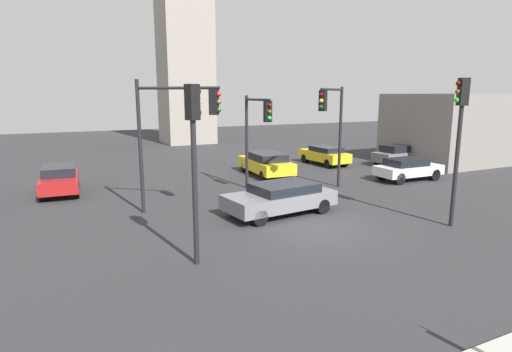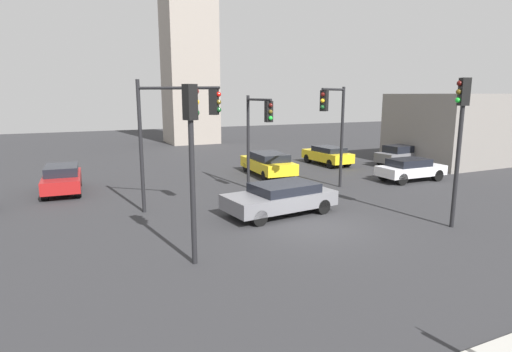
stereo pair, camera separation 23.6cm
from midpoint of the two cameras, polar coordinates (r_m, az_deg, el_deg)
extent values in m
plane|color=#2D2D30|center=(16.35, 7.68, -6.91)|extent=(99.17, 99.17, 0.00)
cylinder|color=black|center=(22.43, -1.59, 4.61)|extent=(0.16, 0.16, 4.99)
cylinder|color=black|center=(21.04, -0.10, 10.43)|extent=(0.15, 2.74, 0.12)
cube|color=black|center=(20.05, 1.28, 8.82)|extent=(0.32, 0.32, 1.00)
sphere|color=#4C0F0C|center=(19.86, 1.54, 9.66)|extent=(0.20, 0.20, 0.20)
sphere|color=#594714|center=(19.87, 1.54, 8.80)|extent=(0.20, 0.20, 0.20)
sphere|color=green|center=(19.89, 1.53, 7.93)|extent=(0.20, 0.20, 0.20)
cylinder|color=black|center=(12.22, -8.98, -0.21)|extent=(0.16, 0.16, 5.32)
cube|color=black|center=(11.99, -9.29, 9.95)|extent=(0.41, 0.41, 1.00)
sphere|color=#4C0F0C|center=(12.11, -8.57, 11.41)|extent=(0.20, 0.20, 0.20)
sphere|color=yellow|center=(12.11, -8.52, 9.99)|extent=(0.20, 0.20, 0.20)
sphere|color=#14471E|center=(12.12, -8.48, 8.57)|extent=(0.20, 0.20, 0.20)
cylinder|color=black|center=(18.24, -15.94, 3.73)|extent=(0.16, 0.16, 5.65)
cylinder|color=black|center=(17.31, -11.12, 11.76)|extent=(2.83, 2.33, 0.12)
cube|color=black|center=(16.75, -6.21, 10.04)|extent=(0.45, 0.45, 1.00)
sphere|color=red|center=(16.68, -5.57, 11.08)|extent=(0.20, 0.20, 0.20)
sphere|color=#594714|center=(16.68, -5.55, 10.05)|extent=(0.20, 0.20, 0.20)
sphere|color=#14471E|center=(16.69, -5.53, 9.02)|extent=(0.20, 0.20, 0.20)
cylinder|color=black|center=(23.14, 11.16, 5.16)|extent=(0.16, 0.16, 5.44)
cylinder|color=black|center=(21.73, 10.08, 11.61)|extent=(2.41, 1.58, 0.12)
cube|color=black|center=(20.68, 8.83, 10.16)|extent=(0.44, 0.44, 1.00)
sphere|color=#4C0F0C|center=(20.49, 8.64, 11.00)|extent=(0.20, 0.20, 0.20)
sphere|color=yellow|center=(20.50, 8.61, 10.16)|extent=(0.20, 0.20, 0.20)
sphere|color=#14471E|center=(20.50, 8.59, 9.32)|extent=(0.20, 0.20, 0.20)
cylinder|color=black|center=(17.35, 25.52, 2.69)|extent=(0.16, 0.16, 5.63)
cube|color=black|center=(17.21, 26.17, 10.32)|extent=(0.41, 0.41, 1.00)
sphere|color=#4C0F0C|center=(17.11, 25.67, 11.37)|extent=(0.20, 0.20, 0.20)
sphere|color=#594714|center=(17.11, 25.58, 10.37)|extent=(0.20, 0.20, 0.20)
sphere|color=green|center=(17.11, 25.50, 9.37)|extent=(0.20, 0.20, 0.20)
cube|color=silver|center=(26.28, 19.91, 0.78)|extent=(4.06, 1.78, 0.56)
cube|color=black|center=(26.06, 19.66, 1.77)|extent=(2.28, 1.55, 0.46)
cylinder|color=black|center=(27.79, 20.85, 0.66)|extent=(0.69, 0.32, 0.69)
cylinder|color=black|center=(26.84, 23.01, 0.16)|extent=(0.69, 0.32, 0.69)
cylinder|color=black|center=(25.90, 16.61, 0.21)|extent=(0.69, 0.32, 0.69)
cylinder|color=black|center=(24.88, 18.77, -0.35)|extent=(0.69, 0.32, 0.69)
cube|color=yellow|center=(30.72, 9.12, 2.75)|extent=(1.86, 4.19, 0.65)
cube|color=black|center=(30.49, 9.38, 3.61)|extent=(1.59, 2.37, 0.41)
cylinder|color=black|center=(31.49, 6.55, 2.42)|extent=(0.33, 0.65, 0.64)
cylinder|color=black|center=(32.29, 8.60, 2.58)|extent=(0.33, 0.65, 0.64)
cylinder|color=black|center=(29.25, 9.65, 1.67)|extent=(0.33, 0.65, 0.64)
cylinder|color=black|center=(30.11, 11.77, 1.86)|extent=(0.33, 0.65, 0.64)
cube|color=slate|center=(17.76, 2.84, -3.25)|extent=(4.92, 2.65, 0.62)
cube|color=black|center=(17.78, 3.47, -1.65)|extent=(2.83, 2.16, 0.42)
cylinder|color=black|center=(16.28, -0.03, -5.70)|extent=(0.68, 0.45, 0.64)
cylinder|color=black|center=(17.73, -3.06, -4.31)|extent=(0.68, 0.45, 0.64)
cylinder|color=black|center=(18.13, 8.59, -4.07)|extent=(0.68, 0.45, 0.64)
cylinder|color=black|center=(19.44, 5.21, -2.96)|extent=(0.68, 0.45, 0.64)
cube|color=slate|center=(31.64, 18.78, 2.58)|extent=(4.10, 1.95, 0.67)
cube|color=black|center=(31.42, 18.61, 3.57)|extent=(2.34, 1.60, 0.53)
cylinder|color=black|center=(33.13, 19.40, 2.31)|extent=(0.69, 0.35, 0.66)
cylinder|color=black|center=(32.32, 21.18, 1.99)|extent=(0.69, 0.35, 0.66)
cylinder|color=black|center=(31.12, 16.20, 1.97)|extent=(0.69, 0.35, 0.66)
cylinder|color=black|center=(30.25, 18.02, 1.62)|extent=(0.69, 0.35, 0.66)
cube|color=yellow|center=(26.38, 1.08, 1.53)|extent=(2.26, 4.84, 0.68)
cube|color=black|center=(26.08, 1.29, 2.64)|extent=(1.90, 2.74, 0.50)
cylinder|color=black|center=(27.60, -1.82, 1.23)|extent=(0.39, 0.62, 0.60)
cylinder|color=black|center=(28.22, 1.28, 1.45)|extent=(0.39, 0.62, 0.60)
cylinder|color=black|center=(24.67, 0.84, 0.05)|extent=(0.39, 0.62, 0.60)
cylinder|color=black|center=(25.36, 4.22, 0.32)|extent=(0.39, 0.62, 0.60)
cube|color=maroon|center=(23.76, -25.56, -0.66)|extent=(2.01, 4.28, 0.63)
cube|color=black|center=(23.87, -25.64, 0.66)|extent=(1.69, 2.43, 0.49)
cylinder|color=black|center=(22.39, -23.77, -1.99)|extent=(0.35, 0.66, 0.64)
cylinder|color=black|center=(22.48, -27.49, -2.27)|extent=(0.35, 0.66, 0.64)
cylinder|color=black|center=(25.19, -23.71, -0.62)|extent=(0.35, 0.66, 0.64)
cylinder|color=black|center=(25.26, -27.02, -0.87)|extent=(0.35, 0.66, 0.64)
cube|color=gray|center=(36.09, 27.07, 5.94)|extent=(12.28, 6.72, 5.09)
cube|color=gray|center=(45.44, -9.99, 19.72)|extent=(4.94, 4.94, 23.93)
camera|label=1|loc=(0.12, -90.40, -0.08)|focal=29.19mm
camera|label=2|loc=(0.12, 89.60, 0.08)|focal=29.19mm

